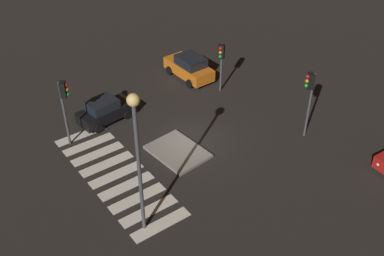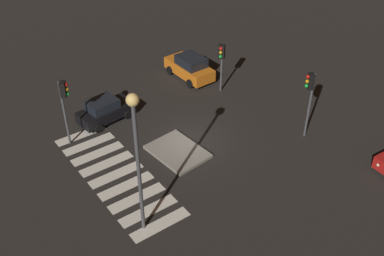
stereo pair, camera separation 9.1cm
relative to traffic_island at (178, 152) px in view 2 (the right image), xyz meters
The scene contains 9 objects.
ground_plane 1.42m from the traffic_island, 107.23° to the left, with size 80.00×80.00×0.00m, color black.
traffic_island is the anchor object (origin of this frame).
car_black 5.87m from the traffic_island, 161.39° to the right, with size 2.10×3.84×1.61m.
car_orange 9.13m from the traffic_island, 139.81° to the left, with size 4.18×2.03×1.80m.
traffic_light_south 7.25m from the traffic_island, 134.22° to the right, with size 0.54×0.53×4.31m.
traffic_light_west 8.03m from the traffic_island, 121.87° to the left, with size 0.54×0.53×3.68m.
traffic_light_north 8.54m from the traffic_island, 66.51° to the left, with size 0.54×0.53×4.39m.
street_lamp 7.95m from the traffic_island, 50.46° to the right, with size 0.56×0.56×7.68m.
crosswalk_near 3.93m from the traffic_island, 96.13° to the right, with size 9.90×3.20×0.02m.
Camera 2 is at (18.29, -13.26, 17.20)m, focal length 43.25 mm.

